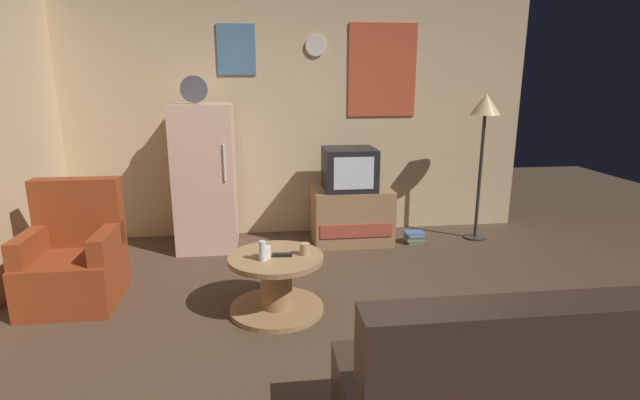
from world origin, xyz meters
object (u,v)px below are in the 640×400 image
book_stack (414,237)px  tv_stand (352,216)px  standing_lamp (485,116)px  coffee_table (276,284)px  mug_ceramic_tan (305,249)px  armchair (75,260)px  mug_ceramic_white (266,252)px  wine_glass (263,251)px  crt_tv (349,169)px  remote_control (282,255)px  fridge (205,177)px

book_stack → tv_stand: bearing=170.5°
standing_lamp → book_stack: size_ratio=7.85×
coffee_table → book_stack: (1.55, 1.42, -0.16)m
mug_ceramic_tan → armchair: bearing=167.4°
tv_stand → armchair: (-2.46, -1.13, 0.04)m
coffee_table → mug_ceramic_white: size_ratio=8.00×
tv_stand → book_stack: size_ratio=4.15×
tv_stand → mug_ceramic_white: tv_stand is taller
book_stack → standing_lamp: bearing=5.3°
standing_lamp → wine_glass: standing_lamp is taller
book_stack → crt_tv: bearing=171.0°
tv_stand → wine_glass: wine_glass is taller
tv_stand → armchair: armchair is taller
standing_lamp → mug_ceramic_tan: (-2.06, -1.49, -0.86)m
standing_lamp → mug_ceramic_tan: bearing=-144.1°
coffee_table → armchair: size_ratio=0.75×
mug_ceramic_tan → remote_control: 0.17m
standing_lamp → book_stack: bearing=-174.7°
remote_control → book_stack: remote_control is taller
crt_tv → fridge: bearing=178.6°
tv_stand → coffee_table: (-0.87, -1.53, -0.07)m
mug_ceramic_white → armchair: armchair is taller
standing_lamp → remote_control: (-2.23, -1.50, -0.90)m
fridge → crt_tv: 1.50m
tv_stand → wine_glass: (-0.97, -1.62, 0.23)m
remote_control → armchair: size_ratio=0.16×
mug_ceramic_white → book_stack: bearing=41.8°
mug_ceramic_white → mug_ceramic_tan: 0.30m
coffee_table → mug_ceramic_white: mug_ceramic_white is taller
tv_stand → standing_lamp: (1.40, -0.05, 1.06)m
wine_glass → mug_ceramic_white: 0.06m
mug_ceramic_white → standing_lamp: bearing=32.9°
wine_glass → armchair: size_ratio=0.16×
book_stack → mug_ceramic_tan: bearing=-133.1°
coffee_table → fridge: bearing=113.0°
remote_control → tv_stand: bearing=66.4°
coffee_table → wine_glass: bearing=-137.3°
fridge → mug_ceramic_tan: size_ratio=19.67×
mug_ceramic_tan → coffee_table: bearing=178.8°
fridge → remote_control: (0.71, -1.58, -0.29)m
wine_glass → mug_ceramic_white: (0.02, 0.05, -0.03)m
wine_glass → crt_tv: bearing=60.0°
crt_tv → armchair: (-2.42, -1.13, -0.48)m
coffee_table → armchair: bearing=165.9°
tv_stand → book_stack: tv_stand is taller
tv_stand → coffee_table: size_ratio=1.17×
fridge → armchair: 1.55m
coffee_table → remote_control: 0.24m
fridge → mug_ceramic_tan: 1.82m
fridge → remote_control: fridge is taller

